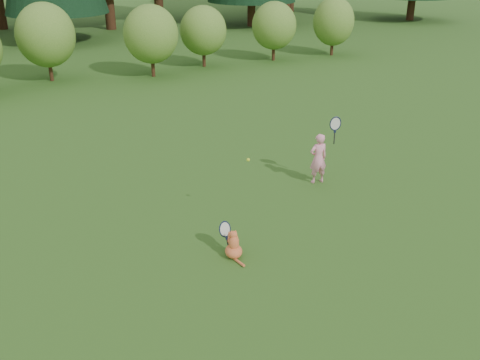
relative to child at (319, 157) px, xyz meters
name	(u,v)px	position (x,y,z in m)	size (l,w,h in m)	color
ground	(248,235)	(-2.32, -1.47, -0.58)	(100.00, 100.00, 0.00)	#225317
shrub_row	(102,42)	(-2.32, 11.53, 0.82)	(28.00, 3.00, 2.80)	#4B7925
child	(319,157)	(0.00, 0.00, 0.00)	(0.61, 0.31, 1.65)	pink
cat	(233,243)	(-2.84, -2.02, -0.33)	(0.43, 0.69, 0.65)	#D55729
tennis_ball	(248,160)	(-2.12, -1.03, 0.66)	(0.06, 0.06, 0.06)	#B1D318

